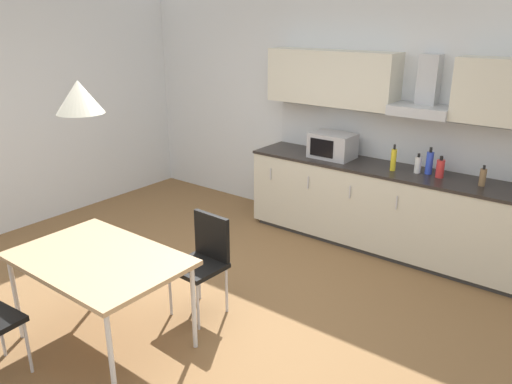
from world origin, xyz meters
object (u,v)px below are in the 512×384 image
(bottle_yellow, at_px, (393,159))
(pendant_lamp, at_px, (79,97))
(chair_far_right, at_px, (204,255))
(bottle_red, at_px, (440,168))
(bottle_blue, at_px, (429,163))
(dining_table, at_px, (99,263))
(bottle_white, at_px, (418,165))
(microwave, at_px, (332,146))
(bottle_brown, at_px, (483,177))

(bottle_yellow, relative_size, pendant_lamp, 0.87)
(bottle_yellow, bearing_deg, chair_far_right, -110.43)
(bottle_red, xyz_separation_m, pendant_lamp, (-1.53, -2.95, 0.92))
(bottle_yellow, height_order, chair_far_right, bottle_yellow)
(bottle_blue, distance_m, pendant_lamp, 3.42)
(dining_table, bearing_deg, chair_far_right, 69.97)
(bottle_red, distance_m, dining_table, 3.33)
(chair_far_right, bearing_deg, bottle_blue, 63.05)
(bottle_blue, distance_m, chair_far_right, 2.49)
(bottle_yellow, bearing_deg, bottle_blue, 18.22)
(bottle_white, bearing_deg, microwave, -178.83)
(bottle_yellow, bearing_deg, microwave, 175.80)
(pendant_lamp, bearing_deg, chair_far_right, 69.97)
(bottle_brown, height_order, chair_far_right, bottle_brown)
(bottle_white, bearing_deg, pendant_lamp, -113.74)
(bottle_yellow, distance_m, bottle_brown, 0.87)
(dining_table, distance_m, chair_far_right, 0.89)
(bottle_brown, relative_size, dining_table, 0.15)
(bottle_yellow, height_order, bottle_red, bottle_yellow)
(bottle_brown, distance_m, bottle_white, 0.64)
(bottle_white, distance_m, bottle_blue, 0.11)
(chair_far_right, bearing_deg, dining_table, -110.03)
(dining_table, xyz_separation_m, pendant_lamp, (-0.00, -0.00, 1.23))
(bottle_yellow, relative_size, chair_far_right, 0.32)
(bottle_blue, bearing_deg, bottle_brown, -6.81)
(pendant_lamp, bearing_deg, dining_table, 63.43)
(bottle_red, bearing_deg, microwave, -179.55)
(microwave, height_order, bottle_white, microwave)
(bottle_white, distance_m, pendant_lamp, 3.36)
(bottle_brown, height_order, bottle_red, bottle_red)
(bottle_blue, xyz_separation_m, dining_table, (-1.40, -2.99, -0.34))
(bottle_red, xyz_separation_m, bottle_blue, (-0.13, 0.05, 0.03))
(bottle_red, distance_m, bottle_blue, 0.14)
(bottle_white, xyz_separation_m, pendant_lamp, (-1.30, -2.96, 0.93))
(chair_far_right, xyz_separation_m, pendant_lamp, (-0.30, -0.82, 1.40))
(bottle_yellow, bearing_deg, bottle_brown, 3.10)
(bottle_brown, relative_size, bottle_white, 0.98)
(bottle_blue, bearing_deg, microwave, -177.05)
(dining_table, height_order, pendant_lamp, pendant_lamp)
(microwave, distance_m, chair_far_right, 2.18)
(bottle_yellow, bearing_deg, pendant_lamp, -110.32)
(dining_table, distance_m, pendant_lamp, 1.23)
(microwave, distance_m, bottle_brown, 1.62)
(bottle_brown, bearing_deg, bottle_yellow, -176.90)
(chair_far_right, distance_m, pendant_lamp, 1.65)
(bottle_red, relative_size, bottle_white, 1.06)
(bottle_yellow, relative_size, dining_table, 0.21)
(bottle_white, relative_size, chair_far_right, 0.24)
(bottle_blue, height_order, dining_table, bottle_blue)
(dining_table, bearing_deg, bottle_white, 66.26)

